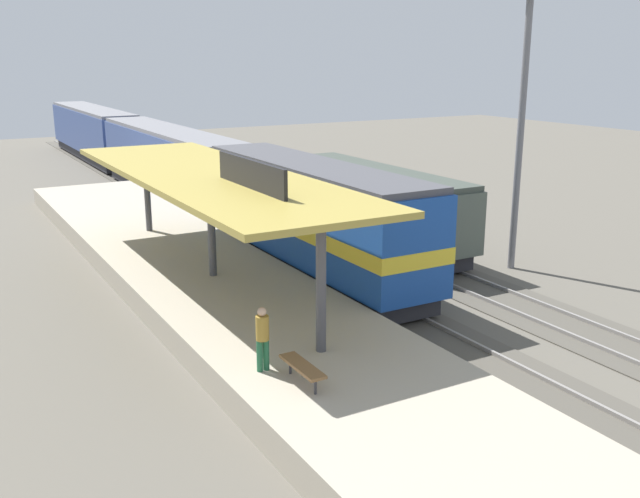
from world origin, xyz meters
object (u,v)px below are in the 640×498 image
(locomotive, at_px, (311,217))
(passenger_carriage_front, at_px, (170,163))
(light_mast, at_px, (526,63))
(platform_bench, at_px, (302,367))
(passenger_carriage_rear, at_px, (93,132))
(freight_car, at_px, (373,206))
(person_waiting, at_px, (262,336))

(locomotive, distance_m, passenger_carriage_front, 18.00)
(passenger_carriage_front, xyz_separation_m, light_mast, (7.80, -21.42, 6.08))
(platform_bench, bearing_deg, passenger_carriage_front, 78.10)
(passenger_carriage_front, xyz_separation_m, passenger_carriage_rear, (0.00, 20.80, 0.00))
(passenger_carriage_rear, distance_m, light_mast, 43.36)
(platform_bench, height_order, passenger_carriage_rear, passenger_carriage_rear)
(locomotive, xyz_separation_m, passenger_carriage_front, (0.00, 18.00, -0.10))
(passenger_carriage_rear, bearing_deg, platform_bench, -96.94)
(light_mast, bearing_deg, passenger_carriage_rear, 100.47)
(platform_bench, xyz_separation_m, freight_car, (10.60, 12.80, 0.63))
(freight_car, bearing_deg, person_waiting, -133.70)
(freight_car, relative_size, person_waiting, 7.02)
(locomotive, xyz_separation_m, freight_car, (4.60, 2.33, -0.44))
(locomotive, height_order, passenger_carriage_rear, locomotive)
(platform_bench, xyz_separation_m, locomotive, (6.00, 10.47, 1.07))
(platform_bench, relative_size, passenger_carriage_front, 0.08)
(platform_bench, distance_m, person_waiting, 1.37)
(passenger_carriage_front, relative_size, freight_car, 1.67)
(platform_bench, xyz_separation_m, light_mast, (13.80, 7.04, 7.05))
(platform_bench, bearing_deg, passenger_carriage_rear, 83.06)
(passenger_carriage_front, xyz_separation_m, freight_car, (4.60, -15.67, -0.34))
(locomotive, bearing_deg, passenger_carriage_rear, 90.00)
(platform_bench, bearing_deg, freight_car, 50.37)
(platform_bench, xyz_separation_m, passenger_carriage_front, (6.00, 28.47, 0.97))
(person_waiting, bearing_deg, light_mast, 22.32)
(platform_bench, xyz_separation_m, passenger_carriage_rear, (6.00, 49.27, 0.97))
(platform_bench, relative_size, passenger_carriage_rear, 0.08)
(person_waiting, bearing_deg, platform_bench, -66.22)
(passenger_carriage_front, relative_size, person_waiting, 11.70)
(passenger_carriage_front, bearing_deg, locomotive, -90.00)
(passenger_carriage_rear, distance_m, freight_car, 36.76)
(freight_car, relative_size, light_mast, 1.03)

